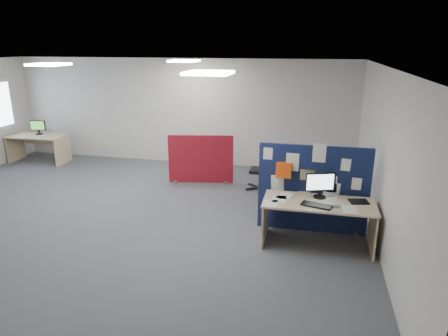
% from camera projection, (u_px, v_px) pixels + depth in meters
% --- Properties ---
extents(floor, '(9.00, 9.00, 0.00)m').
position_uv_depth(floor, '(121.00, 213.00, 7.49)').
color(floor, '#53565B').
rests_on(floor, ground).
extents(ceiling, '(9.00, 7.00, 0.02)m').
position_uv_depth(ceiling, '(109.00, 65.00, 6.68)').
color(ceiling, white).
rests_on(ceiling, wall_back).
extents(wall_back, '(9.00, 0.02, 2.70)m').
position_uv_depth(wall_back, '(179.00, 112.00, 10.35)').
color(wall_back, silver).
rests_on(wall_back, floor).
extents(wall_right, '(0.02, 7.00, 2.70)m').
position_uv_depth(wall_right, '(383.00, 159.00, 6.14)').
color(wall_right, silver).
rests_on(wall_right, floor).
extents(ceiling_lights, '(4.10, 4.10, 0.04)m').
position_uv_depth(ceiling_lights, '(144.00, 65.00, 7.24)').
color(ceiling_lights, white).
rests_on(ceiling_lights, ceiling).
extents(navy_divider, '(1.80, 0.30, 1.53)m').
position_uv_depth(navy_divider, '(312.00, 189.00, 6.58)').
color(navy_divider, '#10143B').
rests_on(navy_divider, floor).
extents(main_desk, '(1.70, 0.75, 0.73)m').
position_uv_depth(main_desk, '(318.00, 211.00, 6.19)').
color(main_desk, '#DAB88B').
rests_on(main_desk, floor).
extents(monitor_main, '(0.45, 0.19, 0.41)m').
position_uv_depth(monitor_main, '(321.00, 184.00, 6.21)').
color(monitor_main, black).
rests_on(monitor_main, main_desk).
extents(keyboard, '(0.48, 0.30, 0.02)m').
position_uv_depth(keyboard, '(316.00, 205.00, 5.94)').
color(keyboard, black).
rests_on(keyboard, main_desk).
extents(mouse, '(0.10, 0.06, 0.03)m').
position_uv_depth(mouse, '(336.00, 207.00, 5.89)').
color(mouse, '#96959A').
rests_on(mouse, main_desk).
extents(paper_tray, '(0.32, 0.27, 0.01)m').
position_uv_depth(paper_tray, '(359.00, 202.00, 6.10)').
color(paper_tray, black).
rests_on(paper_tray, main_desk).
extents(red_divider, '(1.45, 0.30, 1.10)m').
position_uv_depth(red_divider, '(201.00, 160.00, 9.00)').
color(red_divider, maroon).
rests_on(red_divider, floor).
extents(second_desk, '(1.49, 0.75, 0.73)m').
position_uv_depth(second_desk, '(39.00, 142.00, 10.61)').
color(second_desk, '#DAB88B').
rests_on(second_desk, floor).
extents(monitor_second, '(0.41, 0.19, 0.37)m').
position_uv_depth(monitor_second, '(38.00, 127.00, 10.57)').
color(monitor_second, black).
rests_on(monitor_second, second_desk).
extents(office_chair, '(0.61, 0.64, 0.96)m').
position_uv_depth(office_chair, '(265.00, 165.00, 8.55)').
color(office_chair, black).
rests_on(office_chair, floor).
extents(desk_papers, '(1.38, 0.84, 0.00)m').
position_uv_depth(desk_papers, '(303.00, 200.00, 6.16)').
color(desk_papers, white).
rests_on(desk_papers, main_desk).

